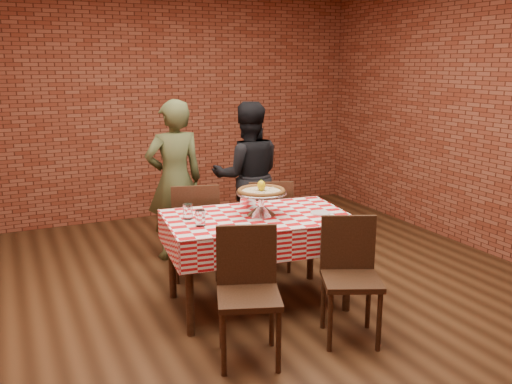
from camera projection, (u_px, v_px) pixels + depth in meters
ground at (254, 305)px, 4.49m from camera, size 6.00×6.00×0.00m
back_wall at (152, 103)px, 6.79m from camera, size 5.50×0.00×5.50m
table at (257, 261)px, 4.43m from camera, size 1.52×1.01×0.75m
tablecloth at (257, 230)px, 4.37m from camera, size 1.56×1.05×0.25m
pizza_stand at (261, 203)px, 4.35m from camera, size 0.42×0.42×0.18m
pizza at (261, 191)px, 4.33m from camera, size 0.39×0.39×0.03m
lemon at (261, 186)px, 4.31m from camera, size 0.07×0.07×0.08m
water_glass_left at (200, 218)px, 4.06m from camera, size 0.08×0.08×0.12m
water_glass_right at (188, 212)px, 4.23m from camera, size 0.08×0.08×0.12m
side_plate at (320, 213)px, 4.40m from camera, size 0.17×0.17×0.01m
sweetener_packet_a at (326, 214)px, 4.37m from camera, size 0.06×0.05×0.00m
sweetener_packet_b at (332, 213)px, 4.40m from camera, size 0.05×0.04×0.00m
condiment_caddy at (248, 199)px, 4.58m from camera, size 0.12×0.11×0.15m
chair_near_left at (249, 298)px, 3.56m from camera, size 0.52×0.52×0.89m
chair_near_right at (351, 282)px, 3.84m from camera, size 0.53×0.53×0.88m
chair_far_left at (195, 229)px, 5.02m from camera, size 0.52×0.52×0.90m
chair_far_right at (268, 223)px, 5.23m from camera, size 0.52×0.52×0.89m
diner_olive at (175, 180)px, 5.43m from camera, size 0.59×0.39×1.61m
diner_black at (248, 176)px, 5.74m from camera, size 0.89×0.77×1.56m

